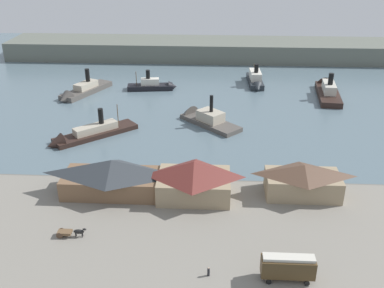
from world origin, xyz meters
name	(u,v)px	position (x,y,z in m)	size (l,w,h in m)	color
ground_plane	(197,176)	(0.00, 0.00, 0.00)	(320.00, 320.00, 0.00)	slate
quay_promenade	(192,230)	(0.00, -22.00, 0.60)	(110.00, 36.00, 1.20)	gray
seawall_edge	(196,182)	(0.00, -3.60, 0.50)	(110.00, 0.80, 1.00)	#666159
ferry_shed_west_terminal	(113,176)	(-17.51, -10.01, 5.15)	(21.40, 9.76, 7.77)	brown
ferry_shed_central_terminal	(194,179)	(-0.17, -10.52, 5.33)	(15.36, 10.94, 8.13)	#998466
ferry_shed_customs_shed	(303,180)	(22.74, -8.73, 4.79)	(15.77, 8.61, 7.07)	#998466
street_tram	(288,266)	(16.06, -34.94, 3.86)	(8.52, 2.77, 4.59)	#4C381E
horse_cart	(70,232)	(-22.15, -25.80, 2.13)	(5.48, 1.64, 1.87)	brown
pedestrian_near_west_shed	(209,272)	(3.46, -34.81, 1.96)	(0.41, 0.41, 1.68)	#232328
ferry_moored_west	(203,118)	(0.42, 33.29, 1.33)	(19.91, 19.69, 11.61)	#514C47
ferry_departing_north	(81,91)	(-43.43, 55.65, 1.37)	(15.44, 23.99, 10.28)	#514C47
ferry_mid_harbor	(327,90)	(43.40, 61.65, 1.60)	(9.38, 26.34, 11.05)	black
ferry_near_quay	(84,135)	(-32.18, 19.26, 1.12)	(23.50, 21.22, 9.75)	black
ferry_outer_harbor	(155,86)	(-18.16, 63.68, 1.37)	(18.29, 6.85, 8.55)	black
ferry_approaching_east	(256,80)	(18.77, 70.66, 1.89)	(5.56, 19.09, 9.32)	#23282D
far_headland	(208,49)	(0.00, 110.00, 4.00)	(180.00, 24.00, 8.00)	#60665B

